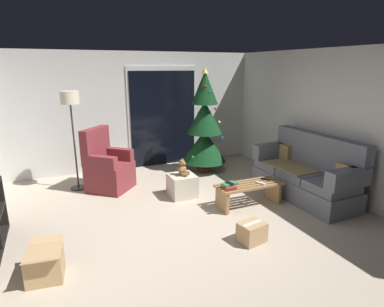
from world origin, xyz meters
name	(u,v)px	position (x,y,z in m)	size (l,w,h in m)	color
ground_plane	(186,226)	(0.00, 0.00, 0.00)	(7.00, 7.00, 0.00)	#B2A38E
wall_back	(131,111)	(0.00, 3.06, 1.25)	(5.72, 0.12, 2.50)	silver
wall_right	(344,125)	(2.86, 0.00, 1.25)	(0.12, 6.00, 2.50)	silver
patio_door_frame	(163,117)	(0.70, 2.99, 1.10)	(1.60, 0.02, 2.20)	silver
patio_door_glass	(164,119)	(0.70, 2.97, 1.05)	(1.50, 0.02, 2.10)	black
couch	(306,174)	(2.32, 0.17, 0.40)	(0.82, 1.95, 1.08)	slate
coffee_table	(249,191)	(1.20, 0.24, 0.25)	(1.10, 0.40, 0.38)	#9E7547
remote_white	(261,183)	(1.37, 0.16, 0.39)	(0.04, 0.16, 0.02)	silver
remote_black	(265,179)	(1.55, 0.28, 0.39)	(0.04, 0.16, 0.02)	black
book_stack	(229,186)	(0.82, 0.21, 0.41)	(0.26, 0.21, 0.07)	#A32D28
cell_phone	(230,183)	(0.82, 0.21, 0.45)	(0.07, 0.14, 0.01)	black
christmas_tree	(204,127)	(1.32, 2.14, 0.96)	(0.94, 0.94, 2.17)	#4C1E19
armchair	(107,168)	(-0.76, 1.90, 0.40)	(0.97, 0.97, 1.13)	maroon
floor_lamp	(71,107)	(-1.27, 2.14, 1.51)	(0.32, 0.32, 1.78)	#2D2D30
ottoman	(182,185)	(0.36, 1.03, 0.19)	(0.44, 0.44, 0.39)	beige
teddy_bear_chestnut	(183,168)	(0.37, 1.03, 0.51)	(0.21, 0.21, 0.29)	brown
cardboard_box_taped_mid_floor	(252,232)	(0.62, -0.72, 0.13)	(0.37, 0.31, 0.26)	tan
cardboard_box_open_near_shelf	(45,265)	(-1.82, -0.46, 0.16)	(0.40, 0.56, 0.37)	tan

